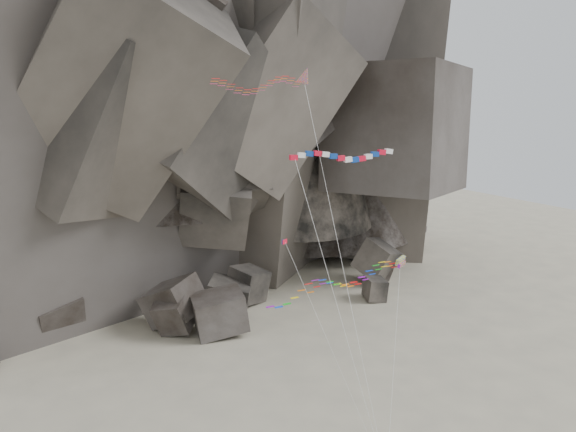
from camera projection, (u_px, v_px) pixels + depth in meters
name	position (u px, v px, depth m)	size (l,w,h in m)	color
headland	(124.00, 46.00, 104.29)	(110.00, 70.00, 84.00)	#554D46
boulder_field	(221.00, 302.00, 84.17)	(73.91, 18.09, 8.87)	#47423F
delta_kite	(255.00, 84.00, 44.87)	(11.04, 10.95, 32.92)	red
banner_kite	(343.00, 158.00, 46.17)	(8.97, 7.95, 26.17)	red
parafoil_kite	(333.00, 282.00, 47.17)	(14.54, 6.64, 16.46)	#F4FB0D
pennant_kite	(304.00, 288.00, 45.74)	(5.88, 7.49, 19.01)	red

